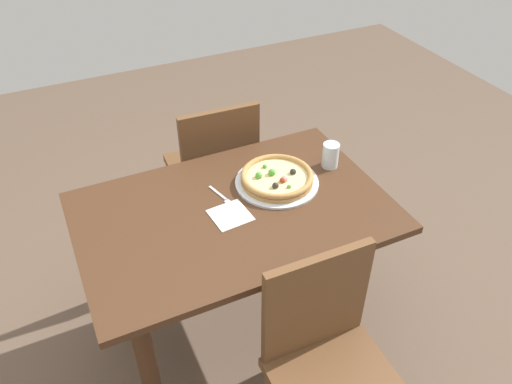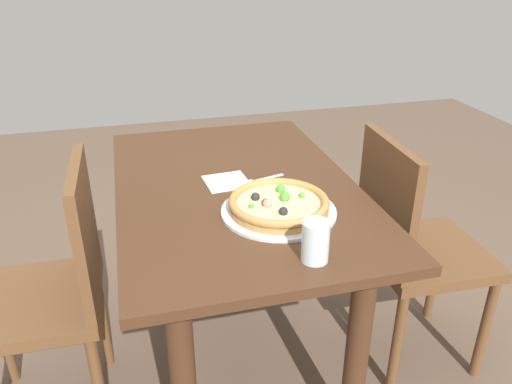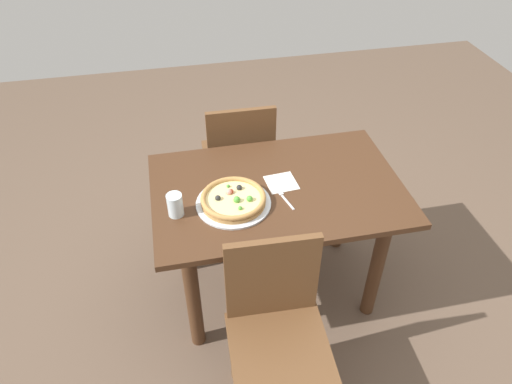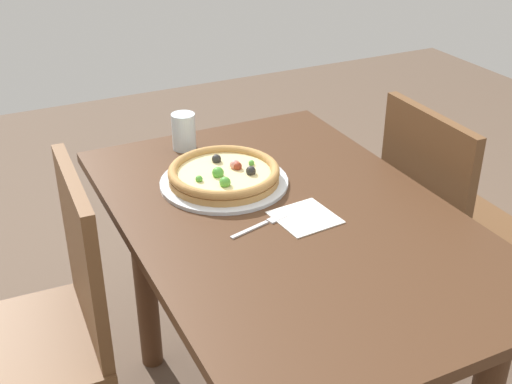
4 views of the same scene
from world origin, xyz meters
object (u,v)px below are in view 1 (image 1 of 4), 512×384
object	(u,v)px
fork	(224,198)
chair_near	(214,169)
drinking_glass	(330,155)
dining_table	(235,236)
pizza	(277,177)
plate	(277,182)
chair_far	(330,365)
napkin	(230,215)

from	to	relation	value
fork	chair_near	bearing A→B (deg)	148.92
chair_near	drinking_glass	distance (m)	0.68
dining_table	pizza	distance (m)	0.29
plate	fork	distance (m)	0.23
pizza	drinking_glass	bearing A→B (deg)	-176.83
chair_far	fork	distance (m)	0.73
plate	dining_table	bearing A→B (deg)	19.23
fork	pizza	bearing A→B (deg)	74.91
napkin	plate	bearing A→B (deg)	-157.44
fork	drinking_glass	bearing A→B (deg)	76.66
pizza	dining_table	bearing A→B (deg)	19.19
chair_near	pizza	xyz separation A→B (m)	(-0.08, 0.52, 0.28)
chair_near	chair_far	distance (m)	1.20
fork	plate	bearing A→B (deg)	74.98
chair_near	plate	bearing A→B (deg)	-78.75
chair_far	plate	world-z (taller)	chair_far
chair_near	chair_far	bearing A→B (deg)	-90.44
dining_table	chair_near	xyz separation A→B (m)	(-0.14, -0.60, -0.11)
dining_table	napkin	xyz separation A→B (m)	(0.03, 0.03, 0.14)
chair_near	fork	distance (m)	0.60
chair_far	pizza	world-z (taller)	chair_far
fork	napkin	xyz separation A→B (m)	(0.02, 0.10, -0.00)
chair_near	fork	xyz separation A→B (m)	(0.15, 0.52, 0.25)
dining_table	chair_near	world-z (taller)	chair_near
dining_table	chair_far	size ratio (longest dim) A/B	1.33
dining_table	pizza	size ratio (longest dim) A/B	4.01
chair_near	pizza	distance (m)	0.60
drinking_glass	pizza	bearing A→B (deg)	3.17
chair_far	napkin	size ratio (longest dim) A/B	6.36
fork	drinking_glass	size ratio (longest dim) A/B	1.52
plate	drinking_glass	xyz separation A→B (m)	(-0.26, -0.01, 0.05)
chair_far	pizza	distance (m)	0.75
chair_near	plate	distance (m)	0.58
chair_far	napkin	world-z (taller)	chair_far
chair_far	napkin	xyz separation A→B (m)	(0.11, -0.57, 0.25)
plate	fork	bearing A→B (deg)	-0.07
drinking_glass	dining_table	bearing A→B (deg)	10.82
dining_table	pizza	xyz separation A→B (m)	(-0.22, -0.08, 0.17)
fork	napkin	bearing A→B (deg)	-24.75
drinking_glass	napkin	xyz separation A→B (m)	(0.51, 0.12, -0.05)
napkin	chair_near	bearing A→B (deg)	-105.10
chair_near	plate	xyz separation A→B (m)	(-0.08, 0.52, 0.25)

